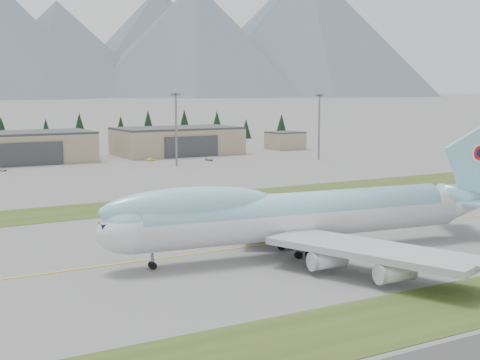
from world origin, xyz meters
TOP-DOWN VIEW (x-y plane):
  - ground at (0.00, 0.00)m, footprint 7000.00×7000.00m
  - grass_strip_near at (0.00, -38.00)m, footprint 400.00×14.00m
  - grass_strip_far at (0.00, 45.00)m, footprint 400.00×18.00m
  - taxiway_line_main at (0.00, 0.00)m, footprint 400.00×0.40m
  - boeing_747_freighter at (-5.76, -7.85)m, footprint 72.21×61.72m
  - hangar_center at (-15.00, 149.90)m, footprint 48.00×26.60m
  - hangar_right at (45.00, 149.90)m, footprint 48.00×26.60m
  - control_shed at (95.00, 148.00)m, footprint 14.00×12.00m
  - floodlight_masts at (-24.87, 110.51)m, footprint 187.32×9.87m
  - service_vehicle_a at (-26.09, 126.43)m, footprint 2.65×3.20m
  - service_vehicle_b at (26.46, 131.93)m, footprint 3.53×1.93m
  - service_vehicle_c at (44.98, 122.15)m, footprint 1.83×4.25m
  - conifer_belt at (-10.52, 213.10)m, footprint 272.70×14.53m

SIDE VIEW (x-z plane):
  - ground at x=0.00m, z-range 0.00..0.00m
  - grass_strip_near at x=0.00m, z-range -0.04..0.04m
  - grass_strip_far at x=0.00m, z-range -0.04..0.04m
  - taxiway_line_main at x=0.00m, z-range -0.01..0.01m
  - service_vehicle_a at x=-26.09m, z-range -0.51..0.51m
  - service_vehicle_b at x=26.46m, z-range -0.55..0.55m
  - service_vehicle_c at x=44.98m, z-range -0.61..0.61m
  - control_shed at x=95.00m, z-range 0.00..7.60m
  - hangar_center at x=-15.00m, z-range -0.01..10.79m
  - hangar_right at x=45.00m, z-range -0.01..10.79m
  - boeing_747_freighter at x=-5.76m, z-range -3.23..15.73m
  - conifer_belt at x=-10.52m, z-range -0.95..15.81m
  - floodlight_masts at x=-24.87m, z-range 3.97..28.30m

